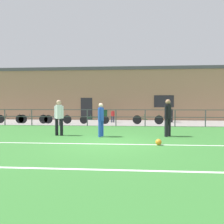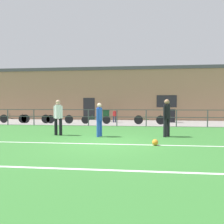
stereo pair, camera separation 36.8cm
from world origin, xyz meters
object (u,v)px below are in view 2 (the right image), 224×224
(soccer_ball_match, at_px, (155,142))
(bicycle_parked_1, at_px, (13,119))
(player_winger, at_px, (58,115))
(bicycle_parked_4, at_px, (60,119))
(player_goalkeeper, at_px, (167,115))
(trash_bin_0, at_px, (171,116))
(spectator_child, at_px, (115,115))
(player_striker, at_px, (99,118))
(bicycle_parked_0, at_px, (149,120))
(bicycle_parked_2, at_px, (36,119))
(trash_bin_1, at_px, (106,116))
(bicycle_parked_3, at_px, (96,120))

(soccer_ball_match, height_order, bicycle_parked_1, bicycle_parked_1)
(player_winger, distance_m, bicycle_parked_4, 5.87)
(player_winger, bearing_deg, player_goalkeeper, -170.56)
(trash_bin_0, bearing_deg, player_winger, -132.77)
(player_winger, distance_m, spectator_child, 7.13)
(soccer_ball_match, bearing_deg, player_striker, 143.74)
(player_striker, bearing_deg, bicycle_parked_0, 175.09)
(player_goalkeeper, height_order, spectator_child, player_goalkeeper)
(bicycle_parked_2, relative_size, trash_bin_0, 2.16)
(trash_bin_0, relative_size, trash_bin_1, 1.11)
(player_goalkeeper, bearing_deg, trash_bin_1, -110.22)
(bicycle_parked_2, xyz_separation_m, bicycle_parked_3, (4.79, -0.00, -0.03))
(player_goalkeeper, distance_m, bicycle_parked_0, 5.45)
(bicycle_parked_2, bearing_deg, trash_bin_1, 24.00)
(bicycle_parked_2, xyz_separation_m, trash_bin_1, (5.27, 2.35, 0.14))
(bicycle_parked_3, height_order, bicycle_parked_4, bicycle_parked_4)
(player_striker, height_order, bicycle_parked_3, player_striker)
(player_goalkeeper, xyz_separation_m, soccer_ball_match, (-0.75, -2.04, -0.88))
(spectator_child, xyz_separation_m, bicycle_parked_1, (-7.97, -1.29, -0.26))
(bicycle_parked_2, xyz_separation_m, bicycle_parked_4, (1.95, 0.00, -0.01))
(bicycle_parked_0, height_order, bicycle_parked_1, bicycle_parked_1)
(bicycle_parked_0, xyz_separation_m, bicycle_parked_2, (-8.81, 0.00, 0.01))
(soccer_ball_match, height_order, trash_bin_0, trash_bin_0)
(player_striker, height_order, trash_bin_1, player_striker)
(bicycle_parked_0, bearing_deg, player_winger, -131.54)
(soccer_ball_match, height_order, spectator_child, spectator_child)
(player_goalkeeper, xyz_separation_m, bicycle_parked_4, (-7.20, 5.40, -0.63))
(spectator_child, bearing_deg, player_winger, 64.03)
(player_striker, xyz_separation_m, bicycle_parked_3, (-1.23, 5.69, -0.56))
(soccer_ball_match, bearing_deg, spectator_child, 104.73)
(player_striker, relative_size, bicycle_parked_3, 0.70)
(spectator_child, relative_size, bicycle_parked_3, 0.48)
(player_striker, xyz_separation_m, player_winger, (-2.07, 0.20, 0.09))
(bicycle_parked_1, distance_m, bicycle_parked_4, 3.81)
(soccer_ball_match, xyz_separation_m, trash_bin_1, (-3.13, 9.79, 0.40))
(player_striker, xyz_separation_m, trash_bin_1, (-0.75, 8.04, -0.38))
(trash_bin_0, distance_m, trash_bin_1, 5.50)
(bicycle_parked_2, bearing_deg, soccer_ball_match, -41.53)
(bicycle_parked_3, bearing_deg, player_striker, -77.84)
(player_winger, xyz_separation_m, bicycle_parked_3, (0.84, 5.49, -0.64))
(player_winger, height_order, bicycle_parked_4, player_winger)
(bicycle_parked_1, bearing_deg, player_striker, -35.84)
(player_winger, xyz_separation_m, soccer_ball_match, (4.45, -1.95, -0.87))
(player_striker, bearing_deg, spectator_child, -159.50)
(bicycle_parked_0, distance_m, bicycle_parked_4, 6.86)
(player_winger, distance_m, bicycle_parked_2, 6.79)
(soccer_ball_match, distance_m, trash_bin_1, 10.28)
(bicycle_parked_2, relative_size, bicycle_parked_3, 1.04)
(spectator_child, bearing_deg, bicycle_parked_3, 36.23)
(bicycle_parked_3, distance_m, trash_bin_1, 2.40)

